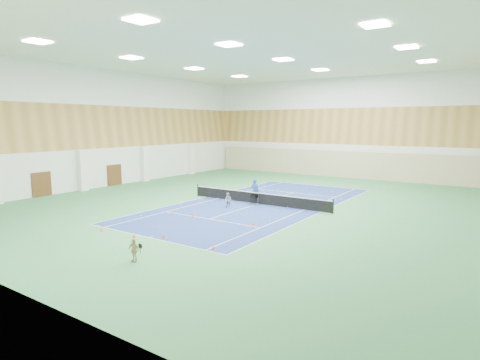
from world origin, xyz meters
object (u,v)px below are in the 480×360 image
at_px(child_court, 228,200).
at_px(child_apron, 134,250).
at_px(tennis_net, 258,197).
at_px(ball_cart, 254,200).
at_px(coach, 255,190).

distance_m(child_court, child_apron, 13.08).
bearing_deg(child_apron, child_court, 102.73).
distance_m(tennis_net, ball_cart, 0.61).
bearing_deg(child_court, ball_cart, 51.44).
relative_size(child_court, child_apron, 1.02).
xyz_separation_m(child_court, ball_cart, (1.19, 1.91, -0.13)).
relative_size(child_apron, ball_cart, 1.27).
height_order(tennis_net, child_apron, child_apron).
xyz_separation_m(coach, ball_cart, (0.70, -1.20, -0.52)).
distance_m(tennis_net, child_apron, 15.28).
bearing_deg(tennis_net, child_court, -115.28).
bearing_deg(coach, ball_cart, 117.48).
distance_m(tennis_net, coach, 1.01).
xyz_separation_m(child_court, child_apron, (3.57, -12.58, -0.01)).
distance_m(tennis_net, child_court, 2.78).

